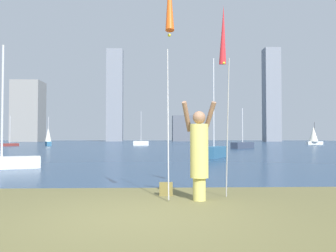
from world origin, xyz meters
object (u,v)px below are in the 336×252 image
at_px(person, 199,151).
at_px(sailboat_4, 2,161).
at_px(sailboat_8, 48,137).
at_px(sailboat_7, 10,144).
at_px(sailboat_1, 214,151).
at_px(sailboat_6, 243,145).
at_px(kite_flag_left, 169,4).
at_px(kite_flag_right, 223,40).
at_px(sailboat_3, 314,135).
at_px(bag, 166,189).
at_px(sailboat_5, 141,143).

bearing_deg(person, sailboat_4, 119.31).
relative_size(person, sailboat_8, 0.48).
bearing_deg(sailboat_7, sailboat_1, -49.34).
bearing_deg(sailboat_6, kite_flag_left, -106.67).
height_order(person, kite_flag_right, kite_flag_right).
height_order(kite_flag_right, sailboat_1, sailboat_1).
bearing_deg(sailboat_6, sailboat_3, 48.65).
bearing_deg(sailboat_1, kite_flag_left, -102.80).
xyz_separation_m(person, bag, (-0.65, 0.61, -0.84)).
xyz_separation_m(kite_flag_left, sailboat_5, (-2.42, 44.45, -3.36)).
distance_m(person, sailboat_1, 14.26).
bearing_deg(sailboat_6, sailboat_4, -123.79).
bearing_deg(sailboat_1, sailboat_6, 69.98).
distance_m(sailboat_3, sailboat_8, 42.10).
distance_m(sailboat_4, sailboat_7, 37.62).
distance_m(kite_flag_left, sailboat_3, 56.17).
distance_m(sailboat_5, sailboat_6, 18.02).
distance_m(sailboat_7, sailboat_8, 5.17).
height_order(kite_flag_left, sailboat_7, kite_flag_left).
relative_size(kite_flag_right, sailboat_8, 1.00).
xyz_separation_m(sailboat_6, sailboat_8, (-24.85, 12.83, 0.92)).
bearing_deg(sailboat_4, sailboat_3, 52.61).
height_order(sailboat_3, sailboat_8, sailboat_8).
relative_size(kite_flag_left, sailboat_6, 1.03).
bearing_deg(sailboat_7, sailboat_5, 6.79).
xyz_separation_m(kite_flag_left, sailboat_7, (-20.57, 42.29, -3.51)).
xyz_separation_m(sailboat_4, sailboat_6, (15.53, 23.20, 0.05)).
xyz_separation_m(kite_flag_right, sailboat_1, (2.06, 13.39, -3.01)).
relative_size(kite_flag_right, sailboat_4, 0.84).
bearing_deg(sailboat_3, sailboat_1, -122.77).
xyz_separation_m(person, sailboat_1, (2.68, 13.99, -0.57)).
relative_size(sailboat_4, sailboat_5, 0.98).
bearing_deg(sailboat_7, sailboat_4, -67.78).
relative_size(sailboat_4, sailboat_7, 1.17).
relative_size(sailboat_3, sailboat_5, 0.75).
relative_size(kite_flag_left, sailboat_4, 0.92).
bearing_deg(sailboat_4, person, -44.96).
distance_m(sailboat_1, sailboat_7, 36.63).
distance_m(sailboat_5, sailboat_7, 18.28).
height_order(sailboat_3, sailboat_7, sailboat_7).
height_order(person, sailboat_1, sailboat_1).
bearing_deg(sailboat_7, sailboat_8, 13.86).
height_order(kite_flag_right, sailboat_7, sailboat_7).
xyz_separation_m(sailboat_4, sailboat_8, (-9.32, 36.04, 0.97)).
bearing_deg(sailboat_1, kite_flag_right, -98.75).
distance_m(sailboat_3, sailboat_5, 28.91).
distance_m(person, kite_flag_left, 2.89).
bearing_deg(sailboat_3, person, -117.25).
relative_size(person, sailboat_7, 0.47).
distance_m(kite_flag_right, sailboat_3, 54.60).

